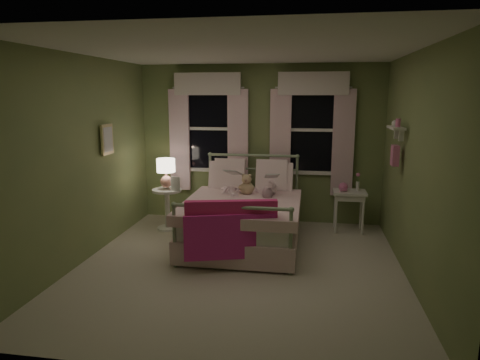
% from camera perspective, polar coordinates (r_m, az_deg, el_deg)
% --- Properties ---
extents(room_shell, '(4.20, 4.20, 4.20)m').
position_cam_1_polar(room_shell, '(5.07, -0.18, 2.13)').
color(room_shell, beige).
rests_on(room_shell, ground).
extents(bed, '(1.58, 2.04, 1.18)m').
position_cam_1_polar(bed, '(6.13, 0.53, -5.01)').
color(bed, white).
rests_on(bed, ground).
extents(pink_throw, '(1.09, 0.42, 0.71)m').
position_cam_1_polar(pink_throw, '(5.10, -1.24, -5.78)').
color(pink_throw, '#D92A6F').
rests_on(pink_throw, bed).
extents(child_left, '(0.34, 0.28, 0.80)m').
position_cam_1_polar(child_left, '(6.45, -1.35, 1.15)').
color(child_left, '#F7D1DD').
rests_on(child_left, bed).
extents(child_right, '(0.41, 0.33, 0.80)m').
position_cam_1_polar(child_right, '(6.37, 3.61, 0.98)').
color(child_right, '#F7D1DD').
rests_on(child_right, bed).
extents(book_left, '(0.22, 0.17, 0.26)m').
position_cam_1_polar(book_left, '(6.21, -1.77, 0.67)').
color(book_left, beige).
rests_on(book_left, child_left).
extents(book_right, '(0.22, 0.15, 0.26)m').
position_cam_1_polar(book_right, '(6.14, 3.37, 0.13)').
color(book_right, beige).
rests_on(book_right, child_right).
extents(teddy_bear, '(0.24, 0.20, 0.32)m').
position_cam_1_polar(teddy_bear, '(6.29, 0.90, -0.78)').
color(teddy_bear, tan).
rests_on(teddy_bear, bed).
extents(nightstand_left, '(0.46, 0.46, 0.65)m').
position_cam_1_polar(nightstand_left, '(6.87, -9.69, -3.09)').
color(nightstand_left, white).
rests_on(nightstand_left, ground).
extents(table_lamp, '(0.29, 0.29, 0.46)m').
position_cam_1_polar(table_lamp, '(6.76, -9.84, 1.31)').
color(table_lamp, '#DE9483').
rests_on(table_lamp, nightstand_left).
extents(book_nightstand, '(0.22, 0.26, 0.02)m').
position_cam_1_polar(book_nightstand, '(6.71, -9.16, -1.32)').
color(book_nightstand, beige).
rests_on(book_nightstand, nightstand_left).
extents(nightstand_right, '(0.50, 0.40, 0.64)m').
position_cam_1_polar(nightstand_right, '(6.83, 14.38, -2.24)').
color(nightstand_right, white).
rests_on(nightstand_right, ground).
extents(pink_toy, '(0.14, 0.20, 0.14)m').
position_cam_1_polar(pink_toy, '(6.78, 13.60, -0.93)').
color(pink_toy, pink).
rests_on(pink_toy, nightstand_right).
extents(bud_vase, '(0.06, 0.06, 0.28)m').
position_cam_1_polar(bud_vase, '(6.84, 15.44, -0.22)').
color(bud_vase, white).
rests_on(bud_vase, nightstand_right).
extents(window_left, '(1.34, 0.13, 1.96)m').
position_cam_1_polar(window_left, '(7.18, -4.24, 7.40)').
color(window_left, black).
rests_on(window_left, room_shell).
extents(window_right, '(1.34, 0.13, 1.96)m').
position_cam_1_polar(window_right, '(6.98, 9.56, 7.16)').
color(window_right, black).
rests_on(window_right, room_shell).
extents(wall_shelf, '(0.15, 0.50, 0.60)m').
position_cam_1_polar(wall_shelf, '(5.77, 20.05, 4.81)').
color(wall_shelf, white).
rests_on(wall_shelf, room_shell).
extents(framed_picture, '(0.03, 0.32, 0.42)m').
position_cam_1_polar(framed_picture, '(6.22, -17.29, 5.19)').
color(framed_picture, beige).
rests_on(framed_picture, room_shell).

